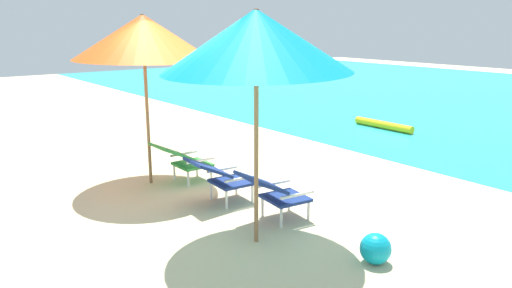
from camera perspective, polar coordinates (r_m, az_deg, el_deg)
name	(u,v)px	position (r m, az deg, el deg)	size (l,w,h in m)	color
ground_plane	(402,154)	(9.84, 16.63, -1.17)	(40.00, 40.00, 0.00)	beige
swim_buoy	(383,125)	(12.10, 14.59, 2.17)	(0.18, 0.18, 1.60)	yellow
lounge_chair_left	(183,159)	(7.73, -8.53, -1.68)	(0.55, 0.88, 0.68)	#338E3D
lounge_chair_center	(221,176)	(6.81, -4.14, -3.68)	(0.61, 0.91, 0.68)	navy
lounge_chair_right	(274,191)	(6.19, 2.11, -5.48)	(0.64, 0.93, 0.68)	navy
beach_umbrella_left	(143,37)	(7.57, -12.97, 12.02)	(2.94, 2.94, 2.60)	olive
beach_umbrella_right	(256,41)	(5.24, 0.03, 11.89)	(2.45, 2.46, 2.63)	olive
beach_ball	(375,249)	(5.38, 13.72, -11.73)	(0.33, 0.33, 0.33)	#0A93AD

